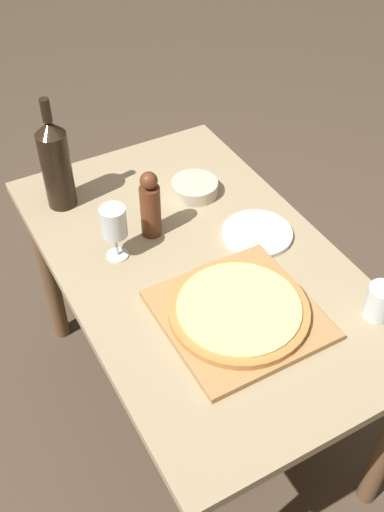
% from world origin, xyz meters
% --- Properties ---
extents(ground_plane, '(12.00, 12.00, 0.00)m').
position_xyz_m(ground_plane, '(0.00, 0.00, 0.00)').
color(ground_plane, '#4C3D2D').
extents(dining_table, '(0.74, 1.23, 0.73)m').
position_xyz_m(dining_table, '(0.00, 0.00, 0.61)').
color(dining_table, '#9E8966').
rests_on(dining_table, ground_plane).
extents(cutting_board, '(0.38, 0.38, 0.02)m').
position_xyz_m(cutting_board, '(-0.01, -0.23, 0.74)').
color(cutting_board, '#A87A47').
rests_on(cutting_board, dining_table).
extents(pizza, '(0.36, 0.36, 0.02)m').
position_xyz_m(pizza, '(-0.01, -0.23, 0.76)').
color(pizza, '#BC7A3D').
rests_on(pizza, cutting_board).
extents(wine_bottle, '(0.09, 0.09, 0.36)m').
position_xyz_m(wine_bottle, '(-0.24, 0.43, 0.87)').
color(wine_bottle, black).
rests_on(wine_bottle, dining_table).
extents(pepper_mill, '(0.06, 0.06, 0.21)m').
position_xyz_m(pepper_mill, '(-0.06, 0.17, 0.83)').
color(pepper_mill, '#5B2D19').
rests_on(pepper_mill, dining_table).
extents(wine_glass, '(0.07, 0.07, 0.17)m').
position_xyz_m(wine_glass, '(-0.19, 0.13, 0.85)').
color(wine_glass, silver).
rests_on(wine_glass, dining_table).
extents(small_bowl, '(0.15, 0.15, 0.04)m').
position_xyz_m(small_bowl, '(0.14, 0.27, 0.75)').
color(small_bowl, beige).
rests_on(small_bowl, dining_table).
extents(drinking_tumbler, '(0.07, 0.07, 0.09)m').
position_xyz_m(drinking_tumbler, '(0.30, -0.39, 0.77)').
color(drinking_tumbler, silver).
rests_on(drinking_tumbler, dining_table).
extents(dinner_plate, '(0.21, 0.21, 0.01)m').
position_xyz_m(dinner_plate, '(0.20, 0.01, 0.73)').
color(dinner_plate, silver).
rests_on(dinner_plate, dining_table).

